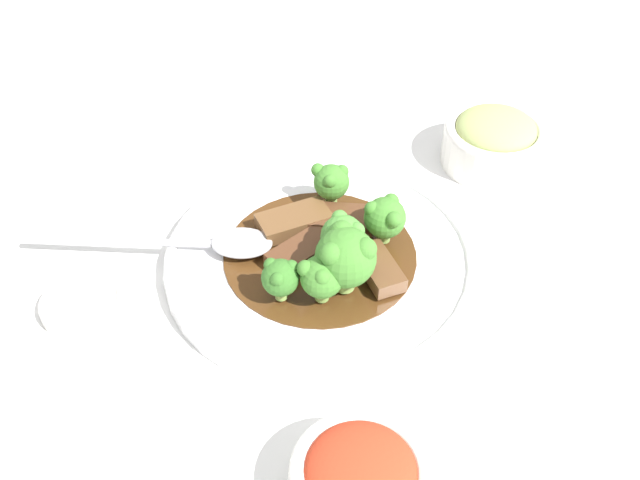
% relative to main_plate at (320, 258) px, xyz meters
% --- Properties ---
extents(ground_plane, '(4.00, 4.00, 0.00)m').
position_rel_main_plate_xyz_m(ground_plane, '(0.00, 0.00, -0.01)').
color(ground_plane, white).
extents(main_plate, '(0.29, 0.29, 0.02)m').
position_rel_main_plate_xyz_m(main_plate, '(0.00, 0.00, 0.00)').
color(main_plate, white).
rests_on(main_plate, ground_plane).
extents(beef_strip_0, '(0.08, 0.06, 0.02)m').
position_rel_main_plate_xyz_m(beef_strip_0, '(0.02, -0.04, 0.02)').
color(beef_strip_0, brown).
rests_on(beef_strip_0, main_plate).
extents(beef_strip_1, '(0.05, 0.07, 0.01)m').
position_rel_main_plate_xyz_m(beef_strip_1, '(-0.05, 0.03, 0.02)').
color(beef_strip_1, brown).
rests_on(beef_strip_1, main_plate).
extents(beef_strip_2, '(0.07, 0.04, 0.01)m').
position_rel_main_plate_xyz_m(beef_strip_2, '(-0.02, -0.04, 0.02)').
color(beef_strip_2, '#56331E').
rests_on(beef_strip_2, main_plate).
extents(beef_strip_3, '(0.07, 0.07, 0.01)m').
position_rel_main_plate_xyz_m(beef_strip_3, '(0.02, 0.01, 0.02)').
color(beef_strip_3, '#56331E').
rests_on(beef_strip_3, main_plate).
extents(broccoli_floret_0, '(0.04, 0.04, 0.05)m').
position_rel_main_plate_xyz_m(broccoli_floret_0, '(-0.06, -0.01, 0.04)').
color(broccoli_floret_0, '#7FA84C').
rests_on(broccoli_floret_0, main_plate).
extents(broccoli_floret_1, '(0.05, 0.05, 0.06)m').
position_rel_main_plate_xyz_m(broccoli_floret_1, '(-0.02, 0.05, 0.05)').
color(broccoli_floret_1, '#8EB756').
rests_on(broccoli_floret_1, main_plate).
extents(broccoli_floret_2, '(0.03, 0.03, 0.04)m').
position_rel_main_plate_xyz_m(broccoli_floret_2, '(0.04, 0.06, 0.03)').
color(broccoli_floret_2, '#8EB756').
rests_on(broccoli_floret_2, main_plate).
extents(broccoli_floret_3, '(0.04, 0.04, 0.05)m').
position_rel_main_plate_xyz_m(broccoli_floret_3, '(0.00, 0.06, 0.04)').
color(broccoli_floret_3, '#7FA84C').
rests_on(broccoli_floret_3, main_plate).
extents(broccoli_floret_4, '(0.04, 0.04, 0.05)m').
position_rel_main_plate_xyz_m(broccoli_floret_4, '(-0.02, 0.01, 0.04)').
color(broccoli_floret_4, '#8EB756').
rests_on(broccoli_floret_4, main_plate).
extents(broccoli_floret_5, '(0.04, 0.04, 0.05)m').
position_rel_main_plate_xyz_m(broccoli_floret_5, '(-0.01, -0.07, 0.04)').
color(broccoli_floret_5, '#8EB756').
rests_on(broccoli_floret_5, main_plate).
extents(serving_spoon, '(0.24, 0.05, 0.01)m').
position_rel_main_plate_xyz_m(serving_spoon, '(0.10, -0.01, 0.02)').
color(serving_spoon, silver).
rests_on(serving_spoon, main_plate).
extents(side_bowl_kimchi, '(0.10, 0.10, 0.05)m').
position_rel_main_plate_xyz_m(side_bowl_kimchi, '(-0.02, 0.24, 0.02)').
color(side_bowl_kimchi, white).
rests_on(side_bowl_kimchi, ground_plane).
extents(side_bowl_appetizer, '(0.11, 0.11, 0.06)m').
position_rel_main_plate_xyz_m(side_bowl_appetizer, '(-0.20, -0.16, 0.02)').
color(side_bowl_appetizer, white).
rests_on(side_bowl_appetizer, ground_plane).
extents(sauce_dish, '(0.07, 0.07, 0.01)m').
position_rel_main_plate_xyz_m(sauce_dish, '(0.22, 0.05, -0.00)').
color(sauce_dish, white).
rests_on(sauce_dish, ground_plane).
extents(paper_napkin, '(0.12, 0.09, 0.01)m').
position_rel_main_plate_xyz_m(paper_napkin, '(0.17, -0.17, -0.01)').
color(paper_napkin, white).
rests_on(paper_napkin, ground_plane).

